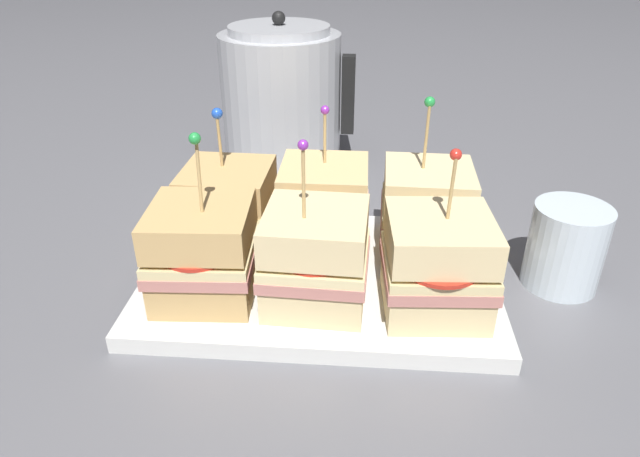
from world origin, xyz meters
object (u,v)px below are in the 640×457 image
at_px(drinking_glass, 566,247).
at_px(serving_platter, 320,276).
at_px(sandwich_front_center, 312,258).
at_px(sandwich_back_right, 426,209).
at_px(kettle_steel, 282,97).
at_px(sandwich_front_right, 437,265).
at_px(sandwich_front_left, 203,252).
at_px(sandwich_back_left, 229,206).
at_px(sandwich_back_center, 322,205).

bearing_deg(drinking_glass, serving_platter, -175.37).
xyz_separation_m(sandwich_front_center, sandwich_back_right, (0.12, 0.11, 0.00)).
bearing_deg(kettle_steel, sandwich_front_right, -63.71).
distance_m(sandwich_front_left, sandwich_front_right, 0.23).
xyz_separation_m(serving_platter, sandwich_back_right, (0.11, 0.06, 0.06)).
xyz_separation_m(sandwich_front_center, kettle_steel, (-0.08, 0.41, 0.04)).
distance_m(sandwich_front_right, sandwich_back_left, 0.25).
relative_size(sandwich_front_center, sandwich_back_center, 1.06).
height_order(sandwich_front_center, drinking_glass, sandwich_front_center).
distance_m(sandwich_back_left, sandwich_back_center, 0.11).
xyz_separation_m(sandwich_back_left, kettle_steel, (0.02, 0.30, 0.04)).
height_order(serving_platter, sandwich_back_right, sandwich_back_right).
bearing_deg(sandwich_front_center, drinking_glass, 15.78).
relative_size(sandwich_front_right, sandwich_back_center, 1.02).
relative_size(sandwich_back_right, drinking_glass, 1.90).
distance_m(kettle_steel, drinking_glass, 0.48).
xyz_separation_m(sandwich_front_right, sandwich_back_right, (-0.00, 0.11, 0.00)).
bearing_deg(sandwich_front_left, serving_platter, 25.26).
bearing_deg(drinking_glass, sandwich_front_center, -164.22).
bearing_deg(sandwich_back_left, serving_platter, -25.70).
relative_size(sandwich_back_left, sandwich_back_center, 0.99).
bearing_deg(sandwich_back_center, kettle_steel, 106.03).
relative_size(serving_platter, sandwich_back_left, 2.34).
bearing_deg(serving_platter, sandwich_front_right, -26.18).
xyz_separation_m(sandwich_back_center, kettle_steel, (-0.08, 0.30, 0.04)).
height_order(sandwich_front_right, kettle_steel, kettle_steel).
relative_size(serving_platter, sandwich_back_center, 2.31).
xyz_separation_m(sandwich_front_left, sandwich_front_right, (0.23, -0.00, 0.00)).
bearing_deg(sandwich_front_right, sandwich_back_center, 135.73).
bearing_deg(sandwich_back_left, sandwich_back_center, 3.46).
relative_size(sandwich_front_left, sandwich_back_right, 0.98).
xyz_separation_m(sandwich_front_center, sandwich_back_left, (-0.10, 0.11, -0.00)).
distance_m(sandwich_back_left, kettle_steel, 0.31).
height_order(sandwich_front_left, sandwich_front_right, sandwich_front_left).
xyz_separation_m(serving_platter, drinking_glass, (0.26, 0.02, 0.04)).
height_order(kettle_steel, drinking_glass, kettle_steel).
xyz_separation_m(sandwich_front_left, drinking_glass, (0.37, 0.07, -0.02)).
height_order(sandwich_front_center, sandwich_front_right, sandwich_front_center).
bearing_deg(serving_platter, sandwich_front_left, -154.74).
relative_size(sandwich_front_center, sandwich_front_right, 1.04).
bearing_deg(serving_platter, sandwich_back_right, 26.76).
bearing_deg(sandwich_back_right, sandwich_back_left, -178.50).
bearing_deg(drinking_glass, sandwich_front_right, -151.81).
bearing_deg(sandwich_front_center, sandwich_back_right, 43.25).
relative_size(sandwich_front_right, drinking_glass, 1.78).
distance_m(sandwich_front_center, drinking_glass, 0.27).
bearing_deg(sandwich_front_right, sandwich_back_right, 90.29).
relative_size(sandwich_front_center, kettle_steel, 0.74).
bearing_deg(sandwich_back_center, sandwich_back_right, -0.25).
height_order(serving_platter, sandwich_front_right, sandwich_front_right).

